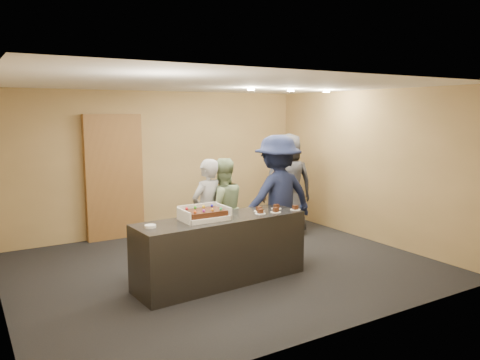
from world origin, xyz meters
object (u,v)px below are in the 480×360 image
Objects in this scene: serving_counter at (221,250)px; person_dark_suit at (288,184)px; person_server_grey at (207,211)px; person_sage_man at (222,209)px; storage_cabinet at (114,177)px; person_navy_man at (277,198)px; person_brown_extra at (279,194)px; cake_box at (204,216)px; sheet_cake at (204,213)px; plate_stack at (150,226)px.

serving_counter is 2.85m from person_dark_suit.
serving_counter is 0.93m from person_server_grey.
person_sage_man is at bearing 168.73° from person_server_grey.
storage_cabinet is 1.16× the size of person_navy_man.
person_brown_extra is at bearing 6.45° from person_dark_suit.
storage_cabinet is 3.06m from person_brown_extra.
person_sage_man reaches higher than cake_box.
person_dark_suit is at bearing -179.07° from person_server_grey.
person_navy_man is (1.51, 0.43, 0.04)m from cake_box.
storage_cabinet reaches higher than person_brown_extra.
sheet_cake is at bearing 53.00° from person_dark_suit.
person_dark_suit is (2.57, 1.56, 0.02)m from cake_box.
person_navy_man is (1.04, -0.38, 0.17)m from person_server_grey.
plate_stack is at bearing 47.26° from person_dark_suit.
cake_box is 0.40× the size of person_brown_extra.
sheet_cake is 0.32× the size of person_sage_man.
person_navy_man reaches higher than person_sage_man.
sheet_cake is 0.34× the size of person_brown_extra.
person_server_grey is 0.84× the size of person_dark_suit.
cake_box is at bearing -83.53° from storage_cabinet.
person_navy_man is at bearing 16.60° from sheet_cake.
person_server_grey is at bearing -69.47° from storage_cabinet.
person_dark_suit reaches higher than sheet_cake.
person_server_grey reaches higher than plate_stack.
cake_box is 2.89m from person_brown_extra.
sheet_cake is (-0.00, -0.02, 0.05)m from cake_box.
person_server_grey is at bearing 41.17° from person_dark_suit.
person_navy_man is 1.27× the size of person_brown_extra.
person_server_grey is at bearing 8.08° from person_brown_extra.
person_sage_man is 1.04× the size of person_brown_extra.
cake_box is 1.13m from person_sage_man.
person_navy_man is at bearing 12.07° from plate_stack.
person_sage_man reaches higher than person_brown_extra.
person_dark_suit is at bearing 150.60° from person_brown_extra.
cake_box is 0.77m from plate_stack.
serving_counter is 0.60m from sheet_cake.
person_sage_man is (1.51, 0.90, -0.12)m from plate_stack.
sheet_cake is 0.27× the size of person_navy_man.
cake_box is 0.32× the size of person_dark_suit.
cake_box is 1.18× the size of sheet_cake.
storage_cabinet is 1.42× the size of person_sage_man.
person_navy_man is (1.84, -2.51, -0.16)m from storage_cabinet.
storage_cabinet is 1.41× the size of person_server_grey.
person_dark_suit is (2.90, -1.37, -0.18)m from storage_cabinet.
person_navy_man is 1.49m from person_brown_extra.
person_dark_suit is at bearing -132.86° from person_navy_man.
sheet_cake is at bearing 16.77° from person_navy_man.
person_server_grey reaches higher than person_sage_man.
serving_counter is 1.06× the size of storage_cabinet.
storage_cabinet reaches higher than plate_stack.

